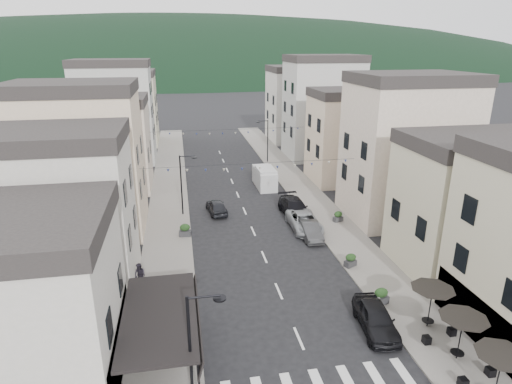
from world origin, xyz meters
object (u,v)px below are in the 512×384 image
at_px(parked_car_a, 376,318).
at_px(pedestrian_b, 140,275).
at_px(parked_car_b, 310,230).
at_px(parked_car_d, 295,208).
at_px(parked_car_e, 217,207).
at_px(delivery_van, 265,177).
at_px(pedestrian_a, 191,299).
at_px(parked_car_c, 304,222).

distance_m(parked_car_a, pedestrian_b, 15.52).
bearing_deg(parked_car_a, parked_car_b, 96.03).
bearing_deg(parked_car_d, parked_car_e, 162.34).
relative_size(parked_car_b, pedestrian_b, 2.38).
relative_size(parked_car_a, parked_car_d, 0.81).
bearing_deg(parked_car_b, parked_car_e, 137.70).
bearing_deg(parked_car_b, pedestrian_b, -155.96).
distance_m(parked_car_d, delivery_van, 9.36).
height_order(parked_car_a, parked_car_d, parked_car_d).
distance_m(delivery_van, pedestrian_b, 23.76).
bearing_deg(pedestrian_a, parked_car_a, -12.88).
bearing_deg(parked_car_d, parked_car_b, -92.31).
relative_size(parked_car_d, delivery_van, 1.10).
height_order(parked_car_a, pedestrian_b, pedestrian_b).
distance_m(parked_car_a, pedestrian_a, 11.16).
distance_m(parked_car_d, pedestrian_b, 17.52).
xyz_separation_m(parked_car_a, parked_car_c, (0.00, 14.59, -0.02)).
bearing_deg(parked_car_b, parked_car_d, 91.64).
xyz_separation_m(parked_car_a, pedestrian_a, (-10.52, 3.72, 0.12)).
bearing_deg(delivery_van, parked_car_a, -88.61).
bearing_deg(pedestrian_a, pedestrian_b, 140.66).
bearing_deg(parked_car_b, parked_car_c, 91.64).
distance_m(pedestrian_a, pedestrian_b, 4.71).
height_order(parked_car_c, parked_car_e, parked_car_c).
height_order(parked_car_a, parked_car_b, parked_car_a).
relative_size(parked_car_c, parked_car_e, 1.34).
xyz_separation_m(parked_car_b, delivery_van, (-1.10, 14.39, 0.51)).
bearing_deg(parked_car_d, pedestrian_b, -144.29).
relative_size(parked_car_b, parked_car_c, 0.76).
relative_size(parked_car_e, pedestrian_b, 2.35).
height_order(delivery_van, pedestrian_a, delivery_van).
relative_size(delivery_van, pedestrian_a, 3.31).
height_order(parked_car_b, parked_car_d, parked_car_d).
xyz_separation_m(parked_car_c, delivery_van, (-1.10, 12.59, 0.44)).
relative_size(parked_car_e, delivery_van, 0.79).
distance_m(parked_car_e, pedestrian_a, 16.51).
bearing_deg(parked_car_b, parked_car_a, -88.36).
bearing_deg(parked_car_c, parked_car_b, -89.33).
height_order(parked_car_b, parked_car_c, parked_car_c).
xyz_separation_m(parked_car_c, parked_car_d, (0.00, 3.30, 0.06)).
bearing_deg(parked_car_c, parked_car_d, 90.67).
distance_m(parked_car_d, pedestrian_a, 17.65).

